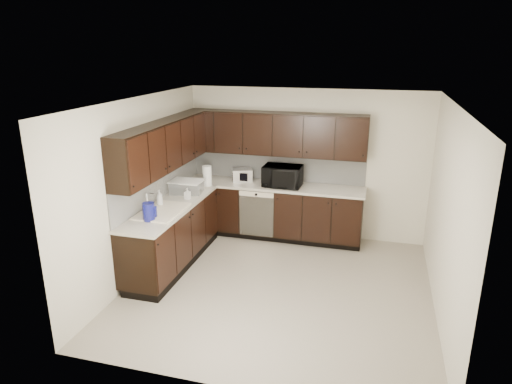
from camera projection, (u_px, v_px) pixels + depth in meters
The scene contains 20 objects.
floor at pixel (279, 288), 6.21m from camera, with size 4.00×4.00×0.00m, color gray.
ceiling at pixel (282, 102), 5.45m from camera, with size 4.00×4.00×0.00m, color white.
wall_back at pixel (306, 164), 7.67m from camera, with size 4.00×0.02×2.50m, color beige.
wall_left at pixel (140, 189), 6.34m from camera, with size 0.02×4.00×2.50m, color beige.
wall_right at pixel (447, 216), 5.33m from camera, with size 0.02×4.00×2.50m, color beige.
wall_front at pixel (231, 272), 4.00m from camera, with size 4.00×0.02×2.50m, color beige.
lower_cabinets at pixel (233, 223), 7.36m from camera, with size 3.00×2.80×0.90m.
countertop at pixel (233, 193), 7.20m from camera, with size 3.03×2.83×0.04m.
backsplash at pixel (224, 173), 7.37m from camera, with size 3.00×2.80×0.48m.
upper_cabinets at pixel (228, 139), 7.06m from camera, with size 3.00×2.80×0.70m.
dishwasher at pixel (256, 211), 7.52m from camera, with size 0.58×0.04×0.78m.
sink at pixel (162, 216), 6.36m from camera, with size 0.54×0.82×0.42m.
microwave at pixel (282, 176), 7.47m from camera, with size 0.62×0.42×0.34m, color black.
soap_bottle_a at pixel (187, 194), 6.86m from camera, with size 0.08×0.08×0.17m, color gray.
soap_bottle_b at pixel (160, 198), 6.56m from camera, with size 0.09×0.09×0.24m, color gray.
toaster_oven at pixel (242, 175), 7.78m from camera, with size 0.33×0.25×0.21m, color silver.
storage_bin at pixel (187, 187), 7.16m from camera, with size 0.48×0.35×0.19m, color silver.
blue_pitcher at pixel (149, 212), 6.00m from camera, with size 0.16×0.16×0.24m, color navy.
teal_tumbler at pixel (206, 179), 7.52m from camera, with size 0.10×0.10×0.21m, color #0D9079.
paper_towel_roll at pixel (207, 176), 7.50m from camera, with size 0.15×0.15×0.33m, color white.
Camera 1 is at (1.16, -5.40, 3.14)m, focal length 32.00 mm.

